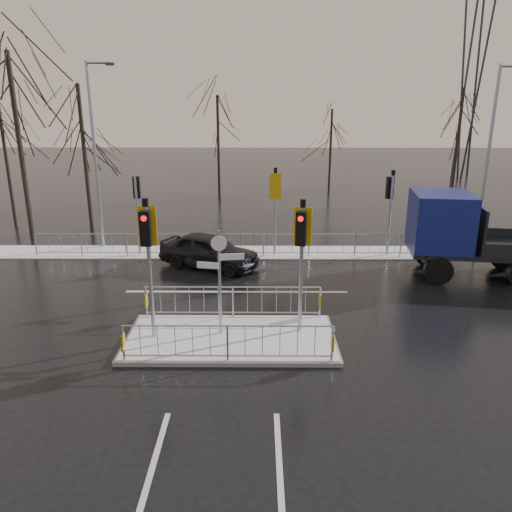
{
  "coord_description": "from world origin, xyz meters",
  "views": [
    {
      "loc": [
        0.81,
        -12.94,
        6.64
      ],
      "look_at": [
        0.71,
        2.4,
        1.8
      ],
      "focal_mm": 35.0,
      "sensor_mm": 36.0,
      "label": 1
    }
  ],
  "objects_px": {
    "car_far_lane": "(209,251)",
    "traffic_island": "(230,328)",
    "flatbed_truck": "(466,233)",
    "street_lamp_right": "(490,155)",
    "street_lamp_left": "(96,150)"
  },
  "relations": [
    {
      "from": "flatbed_truck",
      "to": "street_lamp_right",
      "type": "height_order",
      "value": "street_lamp_right"
    },
    {
      "from": "traffic_island",
      "to": "car_far_lane",
      "type": "xyz_separation_m",
      "value": [
        -1.23,
        6.57,
        0.32
      ]
    },
    {
      "from": "traffic_island",
      "to": "car_far_lane",
      "type": "relative_size",
      "value": 1.44
    },
    {
      "from": "traffic_island",
      "to": "flatbed_truck",
      "type": "distance_m",
      "value": 10.5
    },
    {
      "from": "traffic_island",
      "to": "street_lamp_left",
      "type": "bearing_deg",
      "value": 124.07
    },
    {
      "from": "street_lamp_right",
      "to": "street_lamp_left",
      "type": "bearing_deg",
      "value": 176.63
    },
    {
      "from": "car_far_lane",
      "to": "street_lamp_left",
      "type": "bearing_deg",
      "value": 85.58
    },
    {
      "from": "flatbed_truck",
      "to": "traffic_island",
      "type": "bearing_deg",
      "value": -147.4
    },
    {
      "from": "traffic_island",
      "to": "flatbed_truck",
      "type": "xyz_separation_m",
      "value": [
        8.77,
        5.61,
        1.34
      ]
    },
    {
      "from": "street_lamp_right",
      "to": "street_lamp_left",
      "type": "distance_m",
      "value": 17.03
    },
    {
      "from": "car_far_lane",
      "to": "street_lamp_right",
      "type": "relative_size",
      "value": 0.52
    },
    {
      "from": "car_far_lane",
      "to": "flatbed_truck",
      "type": "relative_size",
      "value": 0.57
    },
    {
      "from": "car_far_lane",
      "to": "traffic_island",
      "type": "bearing_deg",
      "value": -144.55
    },
    {
      "from": "traffic_island",
      "to": "street_lamp_left",
      "type": "xyz_separation_m",
      "value": [
        -6.42,
        9.49,
        4.1
      ]
    },
    {
      "from": "street_lamp_right",
      "to": "street_lamp_left",
      "type": "xyz_separation_m",
      "value": [
        -17.0,
        1.0,
        0.1
      ]
    }
  ]
}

